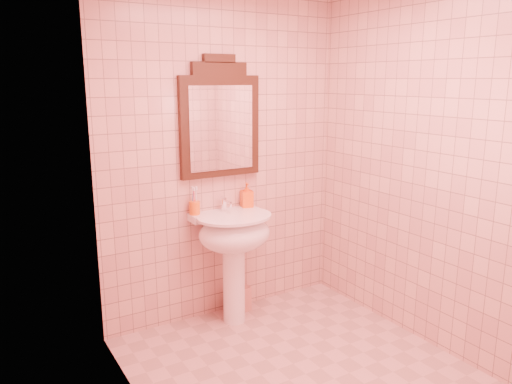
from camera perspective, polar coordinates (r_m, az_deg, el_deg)
floor at (r=3.44m, az=5.69°, el=-19.99°), size 2.20×2.20×0.00m
back_wall at (r=3.87m, az=-3.70°, el=3.73°), size 2.00×0.02×2.50m
pedestal_sink at (r=3.80m, az=-2.52°, el=-5.59°), size 0.58×0.58×0.86m
faucet at (r=3.84m, az=-3.54°, el=-1.37°), size 0.04×0.16×0.11m
mirror at (r=3.79m, az=-4.13°, el=8.08°), size 0.65×0.06×0.91m
toothbrush_cup at (r=3.77m, az=-7.03°, el=-1.79°), size 0.08×0.08×0.19m
soap_dispenser at (r=3.95m, az=-1.06°, el=-0.35°), size 0.11×0.11×0.20m
towel at (r=4.16m, az=-1.89°, el=-12.16°), size 0.19×0.15×0.20m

